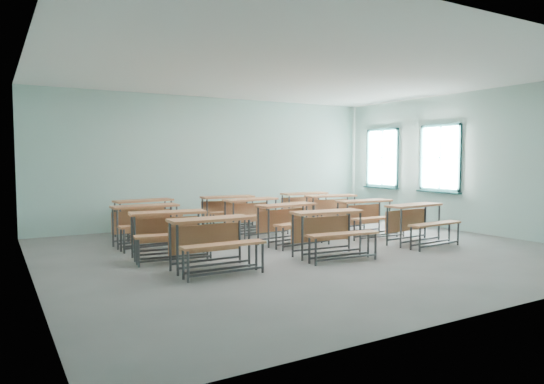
{
  "coord_description": "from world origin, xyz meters",
  "views": [
    {
      "loc": [
        -4.96,
        -7.29,
        1.69
      ],
      "look_at": [
        -0.0,
        1.2,
        1.0
      ],
      "focal_mm": 32.0,
      "sensor_mm": 36.0,
      "label": 1
    }
  ],
  "objects_px": {
    "desk_unit_r0c1": "(330,226)",
    "desk_unit_r2c2": "(333,206)",
    "desk_unit_r0c2": "(419,218)",
    "desk_unit_r2c0": "(147,219)",
    "desk_unit_r1c1": "(290,217)",
    "desk_unit_r3c1": "(229,207)",
    "desk_unit_r3c2": "(307,203)",
    "desk_unit_r1c0": "(169,227)",
    "desk_unit_r2c1": "(254,210)",
    "desk_unit_r3c0": "(146,212)",
    "desk_unit_r1c2": "(367,212)",
    "desk_unit_r0c0": "(213,236)"
  },
  "relations": [
    {
      "from": "desk_unit_r3c1",
      "to": "desk_unit_r3c2",
      "type": "xyz_separation_m",
      "value": [
        2.22,
        0.01,
        0.0
      ]
    },
    {
      "from": "desk_unit_r2c1",
      "to": "desk_unit_r3c0",
      "type": "height_order",
      "value": "same"
    },
    {
      "from": "desk_unit_r1c1",
      "to": "desk_unit_r3c2",
      "type": "distance_m",
      "value": 3.17
    },
    {
      "from": "desk_unit_r2c1",
      "to": "desk_unit_r2c2",
      "type": "relative_size",
      "value": 0.99
    },
    {
      "from": "desk_unit_r1c2",
      "to": "desk_unit_r3c1",
      "type": "distance_m",
      "value": 3.25
    },
    {
      "from": "desk_unit_r0c0",
      "to": "desk_unit_r2c2",
      "type": "relative_size",
      "value": 0.93
    },
    {
      "from": "desk_unit_r2c2",
      "to": "desk_unit_r1c1",
      "type": "bearing_deg",
      "value": -138.53
    },
    {
      "from": "desk_unit_r0c2",
      "to": "desk_unit_r1c0",
      "type": "distance_m",
      "value": 4.76
    },
    {
      "from": "desk_unit_r0c2",
      "to": "desk_unit_r1c2",
      "type": "bearing_deg",
      "value": 95.97
    },
    {
      "from": "desk_unit_r0c1",
      "to": "desk_unit_r2c2",
      "type": "bearing_deg",
      "value": 56.7
    },
    {
      "from": "desk_unit_r0c1",
      "to": "desk_unit_r3c2",
      "type": "bearing_deg",
      "value": 65.76
    },
    {
      "from": "desk_unit_r0c1",
      "to": "desk_unit_r3c2",
      "type": "xyz_separation_m",
      "value": [
        2.13,
        3.82,
        0.0
      ]
    },
    {
      "from": "desk_unit_r0c1",
      "to": "desk_unit_r1c0",
      "type": "distance_m",
      "value": 2.72
    },
    {
      "from": "desk_unit_r1c1",
      "to": "desk_unit_r2c2",
      "type": "bearing_deg",
      "value": 26.56
    },
    {
      "from": "desk_unit_r1c0",
      "to": "desk_unit_r2c2",
      "type": "distance_m",
      "value": 4.87
    },
    {
      "from": "desk_unit_r3c1",
      "to": "desk_unit_r3c0",
      "type": "bearing_deg",
      "value": -176.81
    },
    {
      "from": "desk_unit_r1c1",
      "to": "desk_unit_r0c0",
      "type": "bearing_deg",
      "value": -156.31
    },
    {
      "from": "desk_unit_r1c0",
      "to": "desk_unit_r2c0",
      "type": "xyz_separation_m",
      "value": [
        -0.01,
        1.31,
        0.0
      ]
    },
    {
      "from": "desk_unit_r2c0",
      "to": "desk_unit_r0c2",
      "type": "bearing_deg",
      "value": -30.17
    },
    {
      "from": "desk_unit_r3c0",
      "to": "desk_unit_r3c1",
      "type": "distance_m",
      "value": 1.99
    },
    {
      "from": "desk_unit_r0c1",
      "to": "desk_unit_r0c2",
      "type": "bearing_deg",
      "value": 7.4
    },
    {
      "from": "desk_unit_r3c1",
      "to": "desk_unit_r3c2",
      "type": "bearing_deg",
      "value": 3.8
    },
    {
      "from": "desk_unit_r3c0",
      "to": "desk_unit_r3c1",
      "type": "xyz_separation_m",
      "value": [
        1.99,
        -0.01,
        0.0
      ]
    },
    {
      "from": "desk_unit_r2c2",
      "to": "desk_unit_r2c1",
      "type": "bearing_deg",
      "value": -174.03
    },
    {
      "from": "desk_unit_r0c2",
      "to": "desk_unit_r3c1",
      "type": "xyz_separation_m",
      "value": [
        -2.31,
        3.72,
        0.0
      ]
    },
    {
      "from": "desk_unit_r3c0",
      "to": "desk_unit_r1c1",
      "type": "bearing_deg",
      "value": -54.48
    },
    {
      "from": "desk_unit_r1c0",
      "to": "desk_unit_r3c1",
      "type": "height_order",
      "value": "same"
    },
    {
      "from": "desk_unit_r0c2",
      "to": "desk_unit_r2c0",
      "type": "xyz_separation_m",
      "value": [
        -4.62,
        2.5,
        0.0
      ]
    },
    {
      "from": "desk_unit_r2c2",
      "to": "desk_unit_r0c2",
      "type": "bearing_deg",
      "value": -82.38
    },
    {
      "from": "desk_unit_r1c2",
      "to": "desk_unit_r3c0",
      "type": "distance_m",
      "value": 4.78
    },
    {
      "from": "desk_unit_r0c0",
      "to": "desk_unit_r0c2",
      "type": "distance_m",
      "value": 4.33
    },
    {
      "from": "desk_unit_r2c2",
      "to": "desk_unit_r3c0",
      "type": "xyz_separation_m",
      "value": [
        -4.31,
        1.0,
        0.0
      ]
    },
    {
      "from": "desk_unit_r1c1",
      "to": "desk_unit_r3c1",
      "type": "relative_size",
      "value": 1.03
    },
    {
      "from": "desk_unit_r0c0",
      "to": "desk_unit_r0c2",
      "type": "xyz_separation_m",
      "value": [
        4.33,
        0.01,
        0.0
      ]
    },
    {
      "from": "desk_unit_r2c1",
      "to": "desk_unit_r3c1",
      "type": "distance_m",
      "value": 0.93
    },
    {
      "from": "desk_unit_r1c0",
      "to": "desk_unit_r1c1",
      "type": "xyz_separation_m",
      "value": [
        2.48,
        0.12,
        0.0
      ]
    },
    {
      "from": "desk_unit_r0c2",
      "to": "desk_unit_r3c2",
      "type": "distance_m",
      "value": 3.73
    },
    {
      "from": "desk_unit_r2c1",
      "to": "desk_unit_r3c1",
      "type": "relative_size",
      "value": 1.03
    },
    {
      "from": "desk_unit_r1c2",
      "to": "desk_unit_r3c1",
      "type": "xyz_separation_m",
      "value": [
        -2.08,
        2.5,
        0.0
      ]
    },
    {
      "from": "desk_unit_r1c0",
      "to": "desk_unit_r3c0",
      "type": "distance_m",
      "value": 2.56
    },
    {
      "from": "desk_unit_r0c0",
      "to": "desk_unit_r2c2",
      "type": "distance_m",
      "value": 5.13
    },
    {
      "from": "desk_unit_r1c2",
      "to": "desk_unit_r2c1",
      "type": "bearing_deg",
      "value": 142.14
    },
    {
      "from": "desk_unit_r0c0",
      "to": "desk_unit_r3c2",
      "type": "height_order",
      "value": "same"
    },
    {
      "from": "desk_unit_r0c2",
      "to": "desk_unit_r1c0",
      "type": "xyz_separation_m",
      "value": [
        -4.61,
        1.19,
        0.0
      ]
    },
    {
      "from": "desk_unit_r2c2",
      "to": "desk_unit_r3c1",
      "type": "height_order",
      "value": "same"
    },
    {
      "from": "desk_unit_r0c1",
      "to": "desk_unit_r3c2",
      "type": "height_order",
      "value": "same"
    },
    {
      "from": "desk_unit_r0c0",
      "to": "desk_unit_r3c2",
      "type": "xyz_separation_m",
      "value": [
        4.24,
        3.73,
        0.0
      ]
    },
    {
      "from": "desk_unit_r0c1",
      "to": "desk_unit_r2c2",
      "type": "distance_m",
      "value": 3.6
    },
    {
      "from": "desk_unit_r0c0",
      "to": "desk_unit_r1c0",
      "type": "bearing_deg",
      "value": 103.78
    },
    {
      "from": "desk_unit_r0c1",
      "to": "desk_unit_r1c2",
      "type": "bearing_deg",
      "value": 38.38
    }
  ]
}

